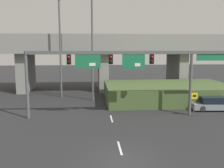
# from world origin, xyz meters

# --- Properties ---
(ground_plane) EXTENTS (160.00, 160.00, 0.00)m
(ground_plane) POSITION_xyz_m (0.00, 0.00, 0.00)
(ground_plane) COLOR #262628
(lane_markings) EXTENTS (0.14, 24.09, 0.01)m
(lane_markings) POSITION_xyz_m (0.00, 12.37, 0.00)
(lane_markings) COLOR silver
(lane_markings) RESTS_ON ground
(signal_gantry) EXTENTS (19.35, 0.44, 6.39)m
(signal_gantry) POSITION_xyz_m (1.14, 9.53, 5.29)
(signal_gantry) COLOR #515456
(signal_gantry) RESTS_ON ground
(speed_limit_sign) EXTENTS (0.60, 0.11, 2.41)m
(speed_limit_sign) POSITION_xyz_m (8.09, 8.90, 1.57)
(speed_limit_sign) COLOR #4C4C4C
(speed_limit_sign) RESTS_ON ground
(highway_light_pole_near) EXTENTS (0.70, 0.36, 16.98)m
(highway_light_pole_near) POSITION_xyz_m (-1.69, 17.43, 8.87)
(highway_light_pole_near) COLOR #515456
(highway_light_pole_near) RESTS_ON ground
(highway_light_pole_far) EXTENTS (0.70, 0.36, 13.01)m
(highway_light_pole_far) POSITION_xyz_m (-5.91, 19.95, 6.88)
(highway_light_pole_far) COLOR #515456
(highway_light_pole_far) RESTS_ON ground
(overpass_bridge) EXTENTS (41.89, 8.60, 8.52)m
(overpass_bridge) POSITION_xyz_m (0.00, 25.71, 5.97)
(overpass_bridge) COLOR gray
(overpass_bridge) RESTS_ON ground
(grass_embankment) EXTENTS (15.47, 9.60, 2.08)m
(grass_embankment) POSITION_xyz_m (7.68, 16.59, 1.04)
(grass_embankment) COLOR #42562D
(grass_embankment) RESTS_ON ground
(parked_sedan_near_right) EXTENTS (4.78, 2.17, 1.48)m
(parked_sedan_near_right) POSITION_xyz_m (11.17, 11.26, 0.68)
(parked_sedan_near_right) COLOR gray
(parked_sedan_near_right) RESTS_ON ground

